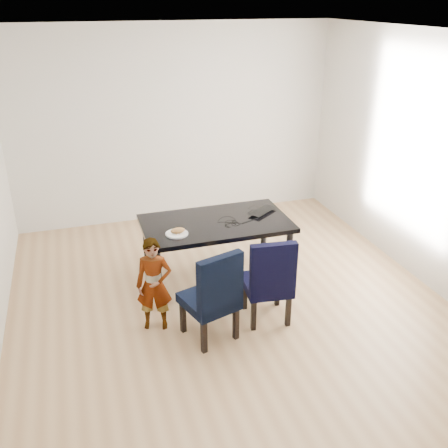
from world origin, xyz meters
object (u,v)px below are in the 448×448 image
object	(u,v)px
laptop	(258,210)
dining_table	(216,252)
chair_left	(209,293)
chair_right	(267,277)
child	(154,285)
plate	(177,234)

from	to	relation	value
laptop	dining_table	bearing A→B (deg)	-22.88
chair_left	laptop	distance (m)	1.42
chair_left	laptop	world-z (taller)	chair_left
dining_table	chair_right	distance (m)	0.87
child	dining_table	bearing A→B (deg)	54.36
dining_table	chair_left	xyz separation A→B (m)	(-0.35, -0.94, 0.10)
chair_right	child	size ratio (longest dim) A/B	0.97
dining_table	plate	distance (m)	0.64
dining_table	chair_left	size ratio (longest dim) A/B	1.70
dining_table	child	xyz separation A→B (m)	(-0.81, -0.65, 0.10)
child	laptop	xyz separation A→B (m)	(1.35, 0.77, 0.29)
child	plate	xyz separation A→B (m)	(0.33, 0.46, 0.28)
child	laptop	distance (m)	1.58
chair_left	plate	world-z (taller)	chair_left
chair_left	chair_right	xyz separation A→B (m)	(0.63, 0.12, -0.01)
dining_table	chair_right	size ratio (longest dim) A/B	1.73
laptop	child	bearing A→B (deg)	-5.70
dining_table	child	size ratio (longest dim) A/B	1.68
dining_table	chair_right	xyz separation A→B (m)	(0.28, -0.82, 0.09)
chair_left	laptop	bearing A→B (deg)	32.77
dining_table	chair_left	bearing A→B (deg)	-110.35
chair_left	plate	size ratio (longest dim) A/B	4.00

